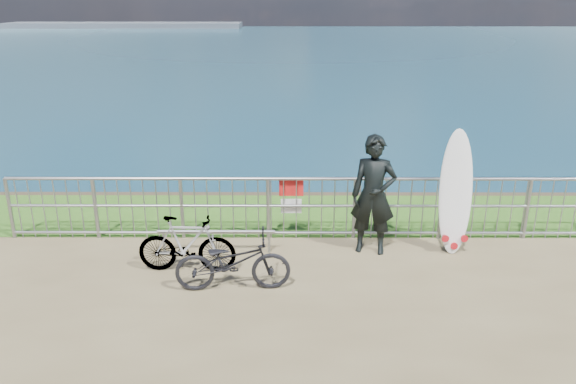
{
  "coord_description": "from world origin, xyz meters",
  "views": [
    {
      "loc": [
        -0.12,
        -7.5,
        4.04
      ],
      "look_at": [
        -0.15,
        1.2,
        1.0
      ],
      "focal_mm": 35.0,
      "sensor_mm": 36.0,
      "label": 1
    }
  ],
  "objects_px": {
    "surfboard": "(455,197)",
    "bicycle_far": "(187,244)",
    "surfer": "(374,195)",
    "bicycle_near": "(233,262)"
  },
  "relations": [
    {
      "from": "bicycle_near",
      "to": "surfer",
      "type": "bearing_deg",
      "value": -62.6
    },
    {
      "from": "surfboard",
      "to": "bicycle_far",
      "type": "height_order",
      "value": "surfboard"
    },
    {
      "from": "surfer",
      "to": "bicycle_near",
      "type": "distance_m",
      "value": 2.6
    },
    {
      "from": "bicycle_far",
      "to": "surfboard",
      "type": "bearing_deg",
      "value": -76.9
    },
    {
      "from": "bicycle_near",
      "to": "bicycle_far",
      "type": "bearing_deg",
      "value": 49.72
    },
    {
      "from": "surfer",
      "to": "bicycle_near",
      "type": "height_order",
      "value": "surfer"
    },
    {
      "from": "surfer",
      "to": "bicycle_far",
      "type": "distance_m",
      "value": 3.08
    },
    {
      "from": "surfboard",
      "to": "bicycle_far",
      "type": "xyz_separation_m",
      "value": [
        -4.29,
        -0.8,
        -0.49
      ]
    },
    {
      "from": "surfboard",
      "to": "bicycle_far",
      "type": "bearing_deg",
      "value": -169.37
    },
    {
      "from": "surfer",
      "to": "surfboard",
      "type": "xyz_separation_m",
      "value": [
        1.35,
        0.06,
        -0.05
      ]
    }
  ]
}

